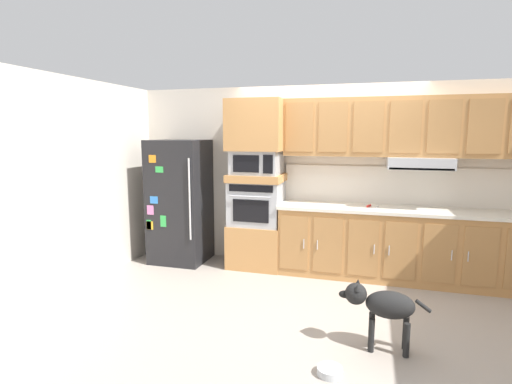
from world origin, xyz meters
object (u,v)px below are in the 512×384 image
at_px(refrigerator, 180,201).
at_px(built_in_oven, 257,203).
at_px(microwave, 257,162).
at_px(dog_food_bowl, 330,371).
at_px(dog, 382,305).
at_px(screwdriver, 370,206).

bearing_deg(refrigerator, built_in_oven, 3.41).
xyz_separation_m(refrigerator, built_in_oven, (1.14, 0.07, 0.02)).
distance_m(refrigerator, microwave, 1.28).
bearing_deg(refrigerator, microwave, 3.41).
distance_m(built_in_oven, microwave, 0.56).
bearing_deg(dog_food_bowl, dog, 52.46).
height_order(refrigerator, screwdriver, refrigerator).
bearing_deg(dog_food_bowl, refrigerator, 136.75).
bearing_deg(screwdriver, dog_food_bowl, -96.13).
xyz_separation_m(screwdriver, dog_food_bowl, (-0.25, -2.31, -0.90)).
bearing_deg(microwave, refrigerator, -176.59).
height_order(microwave, dog, microwave).
relative_size(built_in_oven, screwdriver, 4.38).
height_order(refrigerator, microwave, refrigerator).
height_order(microwave, dog_food_bowl, microwave).
bearing_deg(built_in_oven, dog_food_bowl, -61.58).
relative_size(screwdriver, dog_food_bowl, 0.80).
xyz_separation_m(built_in_oven, screwdriver, (1.50, 0.00, 0.03)).
xyz_separation_m(built_in_oven, microwave, (0.00, -0.00, 0.56)).
xyz_separation_m(microwave, dog, (1.63, -1.82, -1.06)).
xyz_separation_m(microwave, screwdriver, (1.50, 0.00, -0.53)).
bearing_deg(built_in_oven, refrigerator, -176.59).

